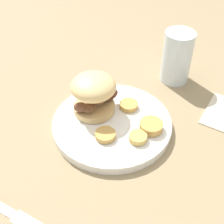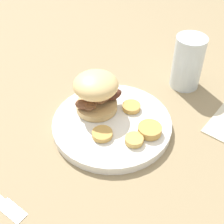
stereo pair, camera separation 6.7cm
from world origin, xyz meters
TOP-DOWN VIEW (x-y plane):
  - ground_plane at (0.00, 0.00)m, footprint 4.00×4.00m
  - dinner_plate at (0.00, 0.00)m, footprint 0.26×0.26m
  - sandwich at (0.00, 0.05)m, footprint 0.12×0.10m
  - potato_round_0 at (-0.01, -0.08)m, footprint 0.04×0.04m
  - potato_round_1 at (0.06, -0.00)m, footprint 0.04×0.04m
  - potato_round_2 at (-0.05, -0.02)m, footprint 0.04×0.04m
  - potato_round_3 at (0.03, -0.08)m, footprint 0.05×0.05m
  - fork at (-0.28, 0.01)m, footprint 0.05×0.17m
  - drinking_glass at (0.25, -0.01)m, footprint 0.07×0.07m
  - napkin at (0.21, -0.17)m, footprint 0.14×0.10m

SIDE VIEW (x-z plane):
  - ground_plane at x=0.00m, z-range 0.00..0.00m
  - fork at x=-0.28m, z-range 0.00..0.00m
  - napkin at x=0.21m, z-range 0.00..0.01m
  - dinner_plate at x=0.00m, z-range 0.00..0.02m
  - potato_round_2 at x=-0.05m, z-range 0.02..0.03m
  - potato_round_1 at x=0.06m, z-range 0.02..0.03m
  - potato_round_0 at x=-0.01m, z-range 0.02..0.03m
  - potato_round_3 at x=0.03m, z-range 0.02..0.04m
  - drinking_glass at x=0.25m, z-range 0.00..0.14m
  - sandwich at x=0.00m, z-range 0.03..0.12m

